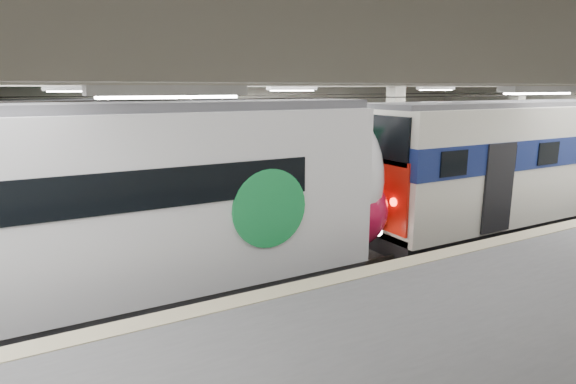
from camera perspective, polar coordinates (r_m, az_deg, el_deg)
station_hall at (r=11.91m, az=9.48°, el=3.76°), size 36.00×24.00×5.75m
modern_emu at (r=11.50m, az=-16.41°, el=-1.70°), size 14.62×3.02×4.68m
older_rer at (r=19.55m, az=26.26°, el=3.34°), size 13.70×3.02×4.51m
far_train at (r=16.65m, az=-30.96°, el=1.58°), size 14.69×3.66×4.63m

